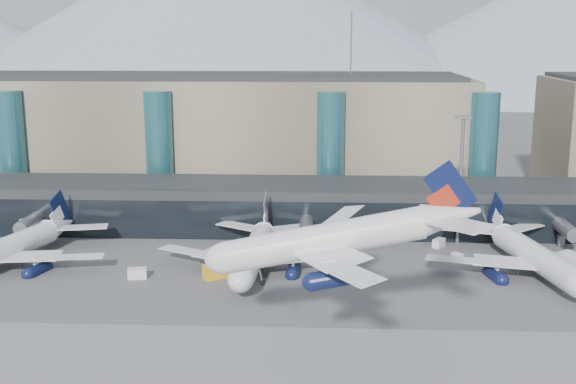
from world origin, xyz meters
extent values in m
plane|color=#515154|center=(0.00, 0.00, 0.00)|extent=(900.00, 900.00, 0.00)
cube|color=black|center=(0.00, 58.00, 5.00)|extent=(170.00, 18.00, 10.00)
cube|color=black|center=(0.00, 49.10, 4.00)|extent=(170.00, 0.40, 8.00)
cylinder|color=slate|center=(-55.00, 47.00, 4.20)|extent=(2.80, 14.00, 2.80)
cube|color=slate|center=(-55.00, 47.00, 1.20)|extent=(1.20, 1.20, 2.40)
cylinder|color=slate|center=(0.00, 47.00, 4.20)|extent=(2.80, 14.00, 2.80)
cube|color=slate|center=(0.00, 47.00, 1.20)|extent=(1.20, 1.20, 2.40)
cylinder|color=slate|center=(50.00, 47.00, 4.20)|extent=(2.80, 14.00, 2.80)
cube|color=slate|center=(50.00, 47.00, 1.20)|extent=(1.20, 1.20, 2.40)
cube|color=gray|center=(-25.00, 90.00, 15.00)|extent=(130.00, 30.00, 30.00)
cube|color=black|center=(-25.00, 90.00, 30.50)|extent=(123.50, 28.00, 1.00)
cylinder|color=#27646E|center=(-70.00, 74.00, 14.00)|extent=(6.40, 6.40, 28.00)
cylinder|color=#27646E|center=(-35.00, 74.00, 14.00)|extent=(6.40, 6.40, 28.00)
cylinder|color=#27646E|center=(5.00, 74.00, 14.00)|extent=(6.40, 6.40, 28.00)
cylinder|color=#27646E|center=(40.00, 74.00, 14.00)|extent=(6.40, 6.40, 28.00)
cylinder|color=slate|center=(10.00, 90.00, 38.00)|extent=(0.40, 0.40, 16.00)
cone|color=gray|center=(-60.00, 380.00, 55.00)|extent=(400.00, 400.00, 110.00)
cone|color=gray|center=(160.00, 380.00, 42.50)|extent=(340.00, 340.00, 85.00)
cylinder|color=slate|center=(30.00, 48.00, 12.50)|extent=(0.70, 0.70, 25.00)
cube|color=slate|center=(30.00, 48.00, 25.30)|extent=(3.00, 1.20, 0.60)
cylinder|color=white|center=(4.88, -6.03, 18.00)|extent=(24.51, 4.36, 4.05)
ellipsoid|color=white|center=(-7.35, -6.18, 18.00)|extent=(5.73, 4.12, 4.05)
cone|color=white|center=(20.61, -5.83, 18.20)|extent=(7.04, 4.14, 4.05)
cube|color=white|center=(6.74, -14.74, 17.33)|extent=(12.93, 18.32, 0.20)
cylinder|color=#0E163E|center=(5.31, -12.66, 15.26)|extent=(4.92, 2.29, 2.23)
cube|color=white|center=(20.67, -10.72, 18.41)|extent=(7.43, 9.65, 0.16)
cube|color=white|center=(6.52, 2.73, 17.33)|extent=(12.61, 18.37, 0.20)
cylinder|color=#0E163E|center=(5.15, 0.62, 15.26)|extent=(4.92, 2.29, 2.23)
cube|color=white|center=(20.55, -0.94, 18.41)|extent=(7.27, 9.68, 0.16)
cube|color=#0E163E|center=(20.96, -5.83, 21.45)|extent=(6.06, 0.32, 7.14)
cube|color=#A82814|center=(19.91, -5.84, 20.23)|extent=(4.05, 0.33, 3.90)
cylinder|color=slate|center=(-3.68, -6.13, 15.36)|extent=(0.16, 0.16, 3.24)
cylinder|color=black|center=(-3.68, -6.13, 13.95)|extent=(0.72, 0.27, 0.72)
cylinder|color=black|center=(5.96, -8.45, 13.95)|extent=(0.93, 0.37, 0.93)
cylinder|color=black|center=(5.90, -3.58, 13.95)|extent=(0.93, 0.37, 0.93)
cylinder|color=white|center=(-52.97, 31.00, 4.79)|extent=(11.47, 26.11, 4.30)
cone|color=white|center=(-48.25, 47.00, 5.01)|extent=(6.22, 8.33, 4.30)
cube|color=white|center=(-43.56, 30.16, 4.08)|extent=(19.27, 9.00, 0.22)
cylinder|color=#0E163E|center=(-46.11, 29.36, 1.89)|extent=(3.74, 5.65, 2.37)
cube|color=white|center=(-43.27, 45.53, 5.22)|extent=(10.19, 5.57, 0.17)
cube|color=white|center=(-53.23, 48.47, 5.22)|extent=(9.48, 9.40, 0.17)
cube|color=#0E163E|center=(-48.15, 47.36, 8.45)|extent=(2.06, 6.23, 7.57)
cube|color=white|center=(-48.46, 46.29, 7.16)|extent=(1.50, 4.21, 4.14)
cylinder|color=black|center=(-50.18, 31.34, 0.49)|extent=(0.64, 1.05, 0.98)
cylinder|color=black|center=(-55.13, 32.80, 0.49)|extent=(0.64, 1.05, 0.98)
cylinder|color=white|center=(-8.83, 31.00, 4.76)|extent=(5.87, 26.01, 4.27)
ellipsoid|color=white|center=(-9.63, 18.13, 4.76)|extent=(4.64, 6.24, 4.27)
cone|color=white|center=(-7.80, 47.55, 4.98)|extent=(4.72, 7.62, 4.27)
cube|color=white|center=(0.48, 32.27, 4.06)|extent=(19.44, 12.56, 0.21)
cylinder|color=#0E163E|center=(-1.82, 30.93, 1.88)|extent=(2.67, 5.30, 2.35)
cube|color=white|center=(-2.65, 47.23, 5.19)|extent=(10.25, 7.32, 0.17)
cube|color=white|center=(-17.91, 33.41, 4.06)|extent=(19.18, 14.31, 0.21)
cylinder|color=#0E163E|center=(-15.79, 31.80, 1.88)|extent=(2.67, 5.30, 2.35)
cube|color=white|center=(-12.94, 47.87, 5.19)|extent=(10.09, 8.16, 0.17)
cube|color=slate|center=(-7.77, 47.92, 8.40)|extent=(0.65, 6.39, 7.52)
cube|color=white|center=(-7.84, 46.81, 7.11)|extent=(0.56, 4.28, 4.11)
cylinder|color=slate|center=(-9.39, 21.99, 1.98)|extent=(0.17, 0.17, 3.42)
cylinder|color=black|center=(-9.39, 21.99, 0.49)|extent=(0.32, 0.77, 0.76)
cylinder|color=black|center=(-6.20, 31.94, 0.49)|extent=(0.44, 1.00, 0.98)
cylinder|color=black|center=(-11.32, 32.26, 0.49)|extent=(0.44, 1.00, 0.98)
cylinder|color=white|center=(39.42, 30.81, 4.92)|extent=(9.27, 27.03, 4.42)
ellipsoid|color=white|center=(41.88, 17.70, 4.92)|extent=(5.49, 6.90, 4.42)
cone|color=white|center=(36.25, 47.66, 5.15)|extent=(5.75, 8.31, 4.42)
cube|color=white|center=(48.43, 34.44, 4.19)|extent=(19.26, 16.36, 0.22)
cylinder|color=#0E163E|center=(46.46, 32.52, 1.94)|extent=(3.37, 5.69, 2.43)
cube|color=white|center=(41.49, 48.64, 5.37)|extent=(10.12, 9.16, 0.18)
cube|color=white|center=(29.70, 30.92, 4.19)|extent=(20.06, 11.00, 0.22)
cylinder|color=#0E163E|center=(32.23, 29.84, 1.94)|extent=(3.37, 5.69, 2.43)
cube|color=white|center=(31.01, 46.67, 5.37)|extent=(10.59, 6.59, 0.18)
cube|color=#0E163E|center=(36.18, 48.03, 8.68)|extent=(1.48, 6.54, 7.78)
cube|color=white|center=(36.39, 46.91, 7.35)|extent=(1.12, 4.40, 4.25)
cylinder|color=slate|center=(41.14, 21.63, 2.05)|extent=(0.18, 0.18, 3.54)
cylinder|color=black|center=(41.14, 21.63, 0.50)|extent=(0.42, 0.82, 0.78)
cylinder|color=black|center=(41.81, 32.42, 0.50)|extent=(0.57, 1.06, 1.01)
cylinder|color=black|center=(36.60, 31.44, 0.50)|extent=(0.57, 1.06, 1.01)
cube|color=silver|center=(-28.62, 24.98, 0.90)|extent=(3.46, 2.36, 1.79)
cube|color=silver|center=(26.00, 45.79, 0.82)|extent=(2.87, 3.22, 1.63)
cube|color=silver|center=(28.18, 37.86, 0.60)|extent=(2.22, 2.37, 1.21)
cube|color=gold|center=(-15.11, 25.86, 1.20)|extent=(4.89, 4.25, 2.40)
camera|label=1|loc=(2.22, -91.23, 41.39)|focal=45.00mm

